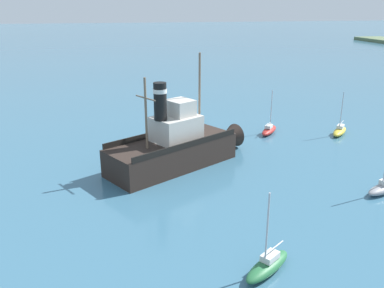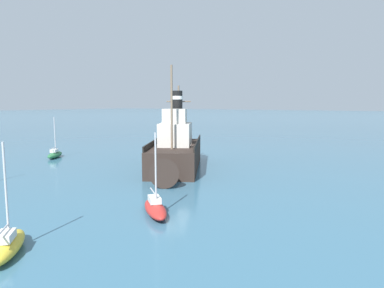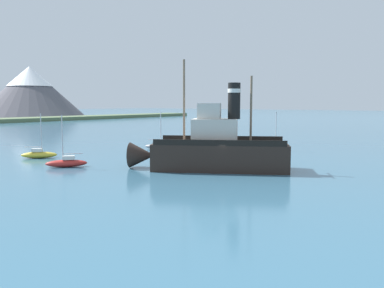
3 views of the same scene
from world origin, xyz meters
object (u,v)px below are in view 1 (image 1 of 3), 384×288
object	(u,v)px
old_tugboat	(177,146)
sailboat_grey	(384,187)
sailboat_green	(268,265)
sailboat_yellow	(340,131)
sailboat_red	(269,130)

from	to	relation	value
old_tugboat	sailboat_grey	distance (m)	17.34
sailboat_grey	sailboat_green	xyz separation A→B (m)	(7.43, -12.67, 0.00)
sailboat_yellow	sailboat_grey	distance (m)	15.05
old_tugboat	sailboat_yellow	distance (m)	20.23
sailboat_red	sailboat_green	size ratio (longest dim) A/B	1.00
old_tugboat	sailboat_red	world-z (taller)	old_tugboat
sailboat_yellow	sailboat_red	world-z (taller)	same
sailboat_green	sailboat_yellow	bearing A→B (deg)	141.18
sailboat_yellow	sailboat_red	bearing A→B (deg)	-104.47
sailboat_grey	sailboat_red	bearing A→B (deg)	-169.98
sailboat_red	sailboat_grey	distance (m)	16.50
sailboat_yellow	sailboat_green	size ratio (longest dim) A/B	1.00
sailboat_yellow	sailboat_green	distance (m)	27.85
old_tugboat	sailboat_red	xyz separation A→B (m)	(-7.18, 11.84, -1.40)
sailboat_grey	sailboat_green	world-z (taller)	same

